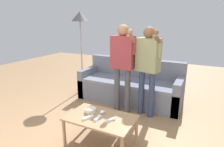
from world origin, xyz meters
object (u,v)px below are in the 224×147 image
(game_remote_wand_near, at_px, (98,118))
(game_remote_wand_spare, at_px, (110,120))
(coffee_table, at_px, (101,121))
(floor_lamp, at_px, (80,21))
(snack_bowl, at_px, (91,110))
(game_remote_nunchuk, at_px, (102,112))
(player_center, at_px, (123,59))
(game_remote_wand_far, at_px, (88,118))
(couch, at_px, (131,86))
(player_right, at_px, (148,62))

(game_remote_wand_near, xyz_separation_m, game_remote_wand_spare, (0.16, 0.02, -0.00))
(coffee_table, distance_m, floor_lamp, 2.64)
(snack_bowl, bearing_deg, game_remote_wand_spare, -15.90)
(coffee_table, distance_m, game_remote_nunchuk, 0.13)
(snack_bowl, relative_size, player_center, 0.09)
(game_remote_wand_far, bearing_deg, game_remote_wand_near, 21.19)
(couch, xyz_separation_m, game_remote_wand_far, (0.08, -1.80, 0.14))
(snack_bowl, xyz_separation_m, game_remote_wand_far, (0.07, -0.17, -0.01))
(floor_lamp, distance_m, game_remote_wand_near, 2.65)
(coffee_table, relative_size, snack_bowl, 6.16)
(floor_lamp, distance_m, game_remote_wand_spare, 2.73)
(coffee_table, bearing_deg, game_remote_wand_spare, -14.12)
(player_right, bearing_deg, game_remote_nunchuk, -107.28)
(game_remote_nunchuk, bearing_deg, player_center, 97.20)
(snack_bowl, relative_size, game_remote_wand_near, 1.02)
(player_center, distance_m, game_remote_wand_near, 1.30)
(player_right, distance_m, player_center, 0.45)
(player_center, bearing_deg, game_remote_wand_far, -88.84)
(player_right, distance_m, game_remote_wand_near, 1.38)
(player_right, relative_size, game_remote_wand_spare, 10.90)
(game_remote_wand_near, distance_m, game_remote_wand_far, 0.13)
(snack_bowl, xyz_separation_m, game_remote_nunchuk, (0.17, 0.04, -0.01))
(player_right, height_order, game_remote_wand_near, player_right)
(floor_lamp, xyz_separation_m, game_remote_wand_spare, (1.68, -1.77, -1.24))
(couch, xyz_separation_m, coffee_table, (0.21, -1.69, 0.07))
(coffee_table, bearing_deg, game_remote_wand_near, -93.71)
(coffee_table, distance_m, game_remote_wand_near, 0.10)
(couch, distance_m, game_remote_wand_far, 1.81)
(game_remote_wand_far, bearing_deg, game_remote_wand_spare, 14.14)
(coffee_table, xyz_separation_m, game_remote_wand_near, (-0.00, -0.06, 0.07))
(game_remote_nunchuk, bearing_deg, game_remote_wand_spare, -37.67)
(game_remote_nunchuk, xyz_separation_m, game_remote_wand_far, (-0.10, -0.22, -0.01))
(coffee_table, relative_size, game_remote_wand_spare, 6.32)
(game_remote_nunchuk, bearing_deg, player_right, 72.72)
(couch, bearing_deg, game_remote_wand_near, -83.22)
(player_right, bearing_deg, game_remote_wand_far, -108.59)
(game_remote_wand_far, bearing_deg, coffee_table, 41.38)
(snack_bowl, distance_m, player_center, 1.17)
(game_remote_nunchuk, bearing_deg, game_remote_wand_far, -114.55)
(game_remote_wand_spare, bearing_deg, game_remote_nunchuk, 142.33)
(game_remote_wand_near, distance_m, game_remote_wand_spare, 0.17)
(game_remote_wand_near, xyz_separation_m, game_remote_wand_far, (-0.12, -0.05, -0.00))
(couch, bearing_deg, game_remote_nunchuk, -83.37)
(couch, relative_size, game_remote_wand_far, 13.62)
(coffee_table, height_order, snack_bowl, snack_bowl)
(couch, relative_size, player_right, 1.35)
(game_remote_wand_near, height_order, game_remote_wand_far, same)
(floor_lamp, bearing_deg, game_remote_wand_spare, -46.52)
(couch, height_order, player_right, player_right)
(game_remote_wand_spare, bearing_deg, player_center, 105.52)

